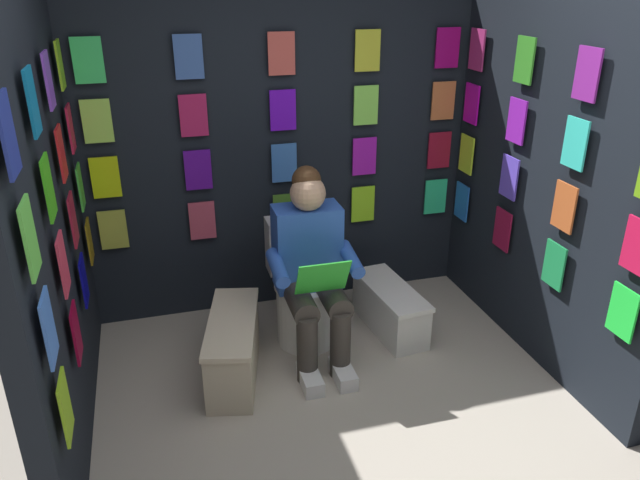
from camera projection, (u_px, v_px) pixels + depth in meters
display_wall_back at (281, 157)px, 4.11m from camera, size 2.71×0.14×2.12m
display_wall_left at (548, 187)px, 3.53m from camera, size 0.14×1.99×2.12m
display_wall_right at (49, 239)px, 2.85m from camera, size 0.14×1.99×2.12m
toilet at (303, 291)px, 3.92m from camera, size 0.41×0.56×0.77m
person_reading at (312, 268)px, 3.61m from camera, size 0.53×0.68×1.19m
comic_longbox_near at (390, 308)px, 4.05m from camera, size 0.32×0.71×0.31m
comic_longbox_far at (233, 348)px, 3.56m from camera, size 0.44×0.81×0.38m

